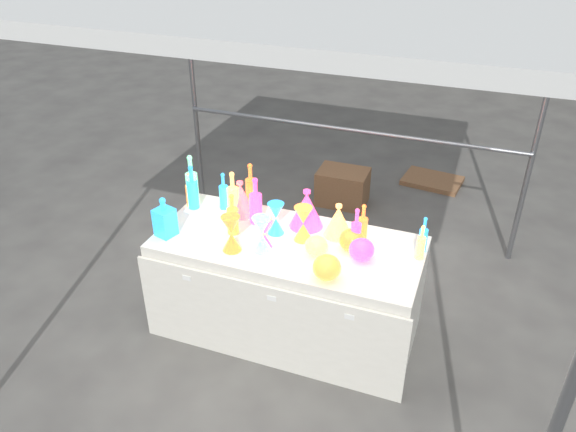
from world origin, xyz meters
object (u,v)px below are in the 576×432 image
(display_table, at_px, (288,287))
(globe_0, at_px, (327,269))
(bottle_0, at_px, (190,189))
(hourglass_0, at_px, (231,234))
(lampshade_0, at_px, (240,198))
(cardboard_box_closed, at_px, (343,187))

(display_table, distance_m, globe_0, 0.64)
(bottle_0, bearing_deg, display_table, -14.62)
(hourglass_0, bearing_deg, lampshade_0, 107.48)
(cardboard_box_closed, distance_m, globe_0, 2.39)
(cardboard_box_closed, distance_m, bottle_0, 2.01)
(cardboard_box_closed, xyz_separation_m, bottle_0, (-0.71, -1.74, 0.70))
(bottle_0, height_order, globe_0, bottle_0)
(globe_0, bearing_deg, display_table, 141.44)
(cardboard_box_closed, relative_size, lampshade_0, 1.92)
(bottle_0, distance_m, globe_0, 1.32)
(display_table, height_order, bottle_0, bottle_0)
(display_table, height_order, globe_0, globe_0)
(hourglass_0, bearing_deg, bottle_0, 141.33)
(bottle_0, height_order, lampshade_0, bottle_0)
(cardboard_box_closed, relative_size, bottle_0, 1.85)
(hourglass_0, xyz_separation_m, lampshade_0, (-0.14, 0.46, 0.00))
(display_table, relative_size, bottle_0, 6.90)
(display_table, distance_m, bottle_0, 1.02)
(cardboard_box_closed, xyz_separation_m, hourglass_0, (-0.17, -2.17, 0.70))
(display_table, xyz_separation_m, cardboard_box_closed, (-0.14, 1.96, -0.19))
(hourglass_0, relative_size, globe_0, 1.43)
(cardboard_box_closed, relative_size, globe_0, 2.82)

